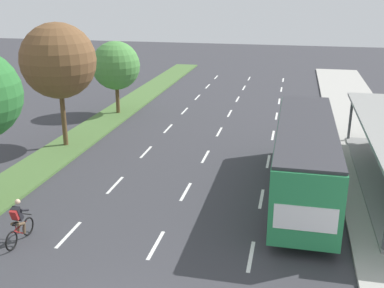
{
  "coord_description": "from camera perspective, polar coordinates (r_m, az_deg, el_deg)",
  "views": [
    {
      "loc": [
        4.53,
        -9.12,
        8.99
      ],
      "look_at": [
        -0.45,
        13.35,
        1.2
      ],
      "focal_mm": 43.2,
      "sensor_mm": 36.0,
      "label": 1
    }
  ],
  "objects": [
    {
      "name": "lane_divider_left",
      "position": [
        28.97,
        -4.23,
        0.58
      ],
      "size": [
        0.14,
        45.46,
        0.01
      ],
      "color": "white",
      "rests_on": "ground"
    },
    {
      "name": "lane_divider_right",
      "position": [
        27.85,
        9.7,
        -0.4
      ],
      "size": [
        0.14,
        45.46,
        0.01
      ],
      "color": "white",
      "rests_on": "ground"
    },
    {
      "name": "lane_divider_center",
      "position": [
        28.2,
        2.6,
        0.1
      ],
      "size": [
        0.14,
        45.46,
        0.01
      ],
      "color": "white",
      "rests_on": "ground"
    },
    {
      "name": "median_tree_third",
      "position": [
        27.45,
        -16.17,
        9.83
      ],
      "size": [
        4.27,
        4.27,
        7.12
      ],
      "color": "brown",
      "rests_on": "median_strip"
    },
    {
      "name": "median_strip",
      "position": [
        33.05,
        -10.87,
        2.68
      ],
      "size": [
        2.6,
        52.0,
        0.12
      ],
      "primitive_type": "cube",
      "color": "#4C7038",
      "rests_on": "ground"
    },
    {
      "name": "sidewalk_right",
      "position": [
        30.81,
        20.73,
        0.64
      ],
      "size": [
        4.5,
        52.0,
        0.15
      ],
      "primitive_type": "cube",
      "color": "#ADAAA3",
      "rests_on": "ground"
    },
    {
      "name": "bus",
      "position": [
        21.15,
        13.74,
        -0.96
      ],
      "size": [
        2.54,
        11.29,
        3.37
      ],
      "color": "#28844C",
      "rests_on": "ground"
    },
    {
      "name": "median_tree_fourth",
      "position": [
        34.48,
        -9.39,
        9.53
      ],
      "size": [
        3.51,
        3.51,
        5.28
      ],
      "color": "brown",
      "rests_on": "median_strip"
    },
    {
      "name": "cyclist",
      "position": [
        18.36,
        -20.62,
        -9.13
      ],
      "size": [
        0.46,
        1.82,
        1.71
      ],
      "color": "black",
      "rests_on": "ground"
    }
  ]
}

